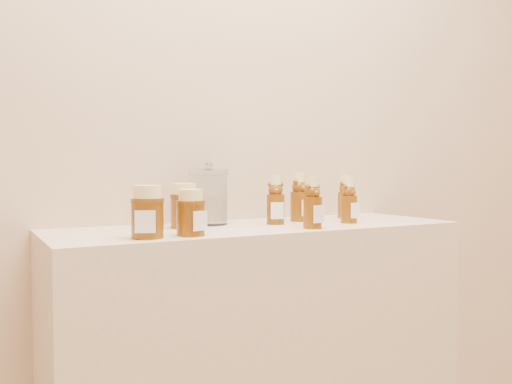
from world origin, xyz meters
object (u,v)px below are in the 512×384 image
bear_bottle_front_left (313,199)px  honey_jar_left (147,212)px  bear_bottle_back_left (276,196)px  display_table (260,378)px  glass_canister (209,194)px

bear_bottle_front_left → honey_jar_left: 0.47m
bear_bottle_back_left → display_table: bearing=-145.1°
bear_bottle_front_left → glass_canister: (-0.21, 0.23, 0.01)m
display_table → bear_bottle_back_left: bear_bottle_back_left is taller
display_table → bear_bottle_front_left: 0.56m
display_table → bear_bottle_back_left: bearing=14.6°
display_table → bear_bottle_front_left: bearing=-54.4°
display_table → bear_bottle_back_left: (0.06, 0.02, 0.53)m
glass_canister → bear_bottle_front_left: bearing=-47.7°
bear_bottle_back_left → glass_canister: bearing=175.2°
honey_jar_left → glass_canister: glass_canister is taller
honey_jar_left → glass_canister: (0.26, 0.22, 0.03)m
bear_bottle_front_left → display_table: bearing=120.5°
display_table → bear_bottle_back_left: size_ratio=7.18×
display_table → bear_bottle_front_left: bear_bottle_front_left is taller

